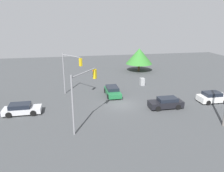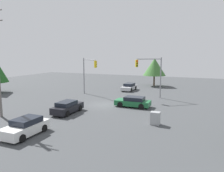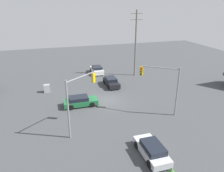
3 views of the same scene
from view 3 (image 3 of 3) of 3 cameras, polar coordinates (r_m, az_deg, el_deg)
The scene contains 9 objects.
ground_plane at distance 30.43m, azimuth -1.39°, elevation -3.83°, with size 80.00×80.00×0.00m, color #424447.
sedan_silver at distance 20.42m, azimuth 10.38°, elevation -16.11°, with size 1.92×4.35×1.31m.
sedan_green at distance 29.06m, azimuth -8.35°, elevation -3.94°, with size 4.42×2.00×1.31m.
sedan_white at distance 41.79m, azimuth -3.98°, elevation 4.24°, with size 1.99×4.04×1.43m.
sedan_dark at distance 35.43m, azimuth -0.21°, elevation 1.08°, with size 1.87×4.29×1.38m.
traffic_signal_main at distance 22.11m, azimuth -8.67°, elevation -2.03°, with size 3.39×2.72×6.19m.
traffic_signal_cross at distance 26.21m, azimuth 12.95°, elevation 1.26°, with size 3.81×2.87×6.03m.
utility_pole_tall at distance 39.56m, azimuth 6.20°, elevation 11.26°, with size 2.20×0.28×11.59m.
electrical_cabinet at distance 34.35m, azimuth -16.64°, elevation -0.63°, with size 0.88×0.68×1.23m, color #9EA0A3.
Camera 3 is at (7.33, 26.55, 12.93)m, focal length 35.00 mm.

